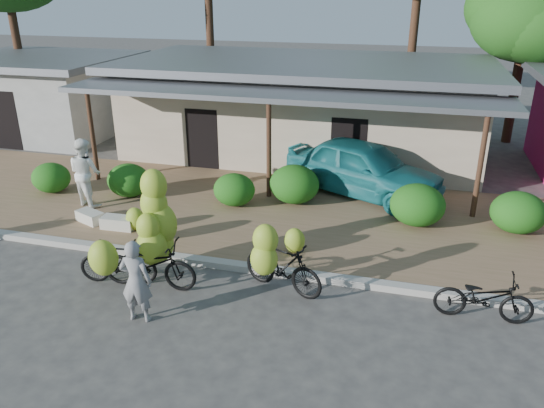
% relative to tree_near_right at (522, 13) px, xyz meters
% --- Properties ---
extents(ground, '(100.00, 100.00, 0.00)m').
position_rel_tree_near_right_xyz_m(ground, '(-7.31, -14.61, -4.82)').
color(ground, '#3E3C3A').
rests_on(ground, ground).
extents(sidewalk, '(60.00, 6.00, 0.12)m').
position_rel_tree_near_right_xyz_m(sidewalk, '(-7.31, -9.61, -4.76)').
color(sidewalk, '#926D4E').
rests_on(sidewalk, ground).
extents(curb, '(60.00, 0.25, 0.15)m').
position_rel_tree_near_right_xyz_m(curb, '(-7.31, -12.61, -4.74)').
color(curb, '#A8A399').
rests_on(curb, ground).
extents(shop_main, '(13.00, 8.50, 3.35)m').
position_rel_tree_near_right_xyz_m(shop_main, '(-7.31, -3.68, -3.09)').
color(shop_main, beige).
rests_on(shop_main, ground).
extents(shop_grey, '(7.00, 6.00, 3.15)m').
position_rel_tree_near_right_xyz_m(shop_grey, '(-18.31, -3.62, -3.20)').
color(shop_grey, '#A5A5A0').
rests_on(shop_grey, ground).
extents(tree_near_right, '(4.27, 4.07, 6.40)m').
position_rel_tree_near_right_xyz_m(tree_near_right, '(0.00, 0.00, 0.00)').
color(tree_near_right, '#4D2F1F').
rests_on(tree_near_right, ground).
extents(hedge_0, '(1.13, 1.02, 0.88)m').
position_rel_tree_near_right_xyz_m(hedge_0, '(-13.58, -9.84, -4.26)').
color(hedge_0, '#1E5212').
rests_on(hedge_0, sidewalk).
extents(hedge_1, '(1.23, 1.11, 0.96)m').
position_rel_tree_near_right_xyz_m(hedge_1, '(-11.22, -9.54, -4.22)').
color(hedge_1, '#1E5212').
rests_on(hedge_1, sidewalk).
extents(hedge_2, '(1.16, 1.04, 0.90)m').
position_rel_tree_near_right_xyz_m(hedge_2, '(-8.06, -9.41, -4.24)').
color(hedge_2, '#1E5212').
rests_on(hedge_2, sidewalk).
extents(hedge_3, '(1.39, 1.25, 1.09)m').
position_rel_tree_near_right_xyz_m(hedge_3, '(-6.50, -8.79, -4.15)').
color(hedge_3, '#1E5212').
rests_on(hedge_3, sidewalk).
extents(hedge_4, '(1.38, 1.25, 1.08)m').
position_rel_tree_near_right_xyz_m(hedge_4, '(-3.16, -9.44, -4.16)').
color(hedge_4, '#1E5212').
rests_on(hedge_4, sidewalk).
extents(hedge_5, '(1.33, 1.19, 1.03)m').
position_rel_tree_near_right_xyz_m(hedge_5, '(-0.77, -9.23, -4.18)').
color(hedge_5, '#1E5212').
rests_on(hedge_5, sidewalk).
extents(bike_left, '(1.70, 1.27, 1.31)m').
position_rel_tree_near_right_xyz_m(bike_left, '(-9.09, -13.94, -4.22)').
color(bike_left, black).
rests_on(bike_left, ground).
extents(bike_center, '(2.05, 1.29, 2.39)m').
position_rel_tree_near_right_xyz_m(bike_center, '(-8.43, -13.52, -3.95)').
color(bike_center, black).
rests_on(bike_center, ground).
extents(bike_right, '(1.89, 1.39, 1.71)m').
position_rel_tree_near_right_xyz_m(bike_right, '(-5.78, -13.32, -4.13)').
color(bike_right, black).
rests_on(bike_right, ground).
extents(bike_far_right, '(1.79, 0.66, 0.93)m').
position_rel_tree_near_right_xyz_m(bike_far_right, '(-1.90, -13.21, -4.35)').
color(bike_far_right, black).
rests_on(bike_far_right, ground).
extents(loose_banana_a, '(0.47, 0.40, 0.59)m').
position_rel_tree_near_right_xyz_m(loose_banana_a, '(-9.94, -11.56, -4.40)').
color(loose_banana_a, '#9DBD2F').
rests_on(loose_banana_a, sidewalk).
extents(loose_banana_b, '(0.56, 0.47, 0.70)m').
position_rel_tree_near_right_xyz_m(loose_banana_b, '(-9.16, -11.89, -4.35)').
color(loose_banana_b, '#9DBD2F').
rests_on(loose_banana_b, sidewalk).
extents(loose_banana_c, '(0.48, 0.40, 0.59)m').
position_rel_tree_near_right_xyz_m(loose_banana_c, '(-5.83, -11.72, -4.40)').
color(loose_banana_c, '#9DBD2F').
rests_on(loose_banana_c, sidewalk).
extents(sack_near, '(0.86, 0.43, 0.30)m').
position_rel_tree_near_right_xyz_m(sack_near, '(-10.39, -11.60, -4.55)').
color(sack_near, beige).
rests_on(sack_near, sidewalk).
extents(sack_far, '(0.84, 0.64, 0.28)m').
position_rel_tree_near_right_xyz_m(sack_far, '(-11.30, -11.45, -4.56)').
color(sack_far, beige).
rests_on(sack_far, sidewalk).
extents(vendor, '(0.63, 0.44, 1.64)m').
position_rel_tree_near_right_xyz_m(vendor, '(-8.08, -14.88, -4.00)').
color(vendor, gray).
rests_on(vendor, ground).
extents(bystander, '(1.12, 1.00, 1.89)m').
position_rel_tree_near_right_xyz_m(bystander, '(-12.00, -10.41, -3.75)').
color(bystander, white).
rests_on(bystander, sidewalk).
extents(teal_van, '(5.03, 3.67, 1.59)m').
position_rel_tree_near_right_xyz_m(teal_van, '(-4.74, -7.61, -3.90)').
color(teal_van, '#1B767D').
rests_on(teal_van, sidewalk).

